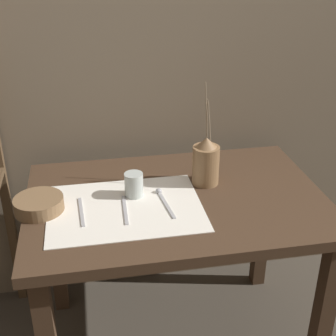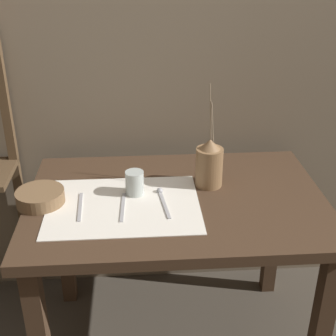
# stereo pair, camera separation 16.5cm
# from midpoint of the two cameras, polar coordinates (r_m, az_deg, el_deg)

# --- Properties ---
(stone_wall_back) EXTENTS (7.00, 0.06, 2.40)m
(stone_wall_back) POSITION_cam_midpoint_polar(r_m,az_deg,el_deg) (1.98, -4.14, 15.58)
(stone_wall_back) COLOR #7A6B56
(stone_wall_back) RESTS_ON ground_plane
(wooden_table) EXTENTS (1.08, 0.73, 0.72)m
(wooden_table) POSITION_cam_midpoint_polar(r_m,az_deg,el_deg) (1.76, -1.69, -6.52)
(wooden_table) COLOR #422D1E
(wooden_table) RESTS_ON ground_plane
(linen_cloth) EXTENTS (0.54, 0.40, 0.00)m
(linen_cloth) POSITION_cam_midpoint_polar(r_m,az_deg,el_deg) (1.65, -8.10, -4.90)
(linen_cloth) COLOR white
(linen_cloth) RESTS_ON wooden_table
(pitcher_with_flowers) EXTENTS (0.10, 0.10, 0.39)m
(pitcher_with_flowers) POSITION_cam_midpoint_polar(r_m,az_deg,el_deg) (1.76, 1.98, 0.64)
(pitcher_with_flowers) COLOR olive
(pitcher_with_flowers) RESTS_ON wooden_table
(wooden_bowl) EXTENTS (0.17, 0.17, 0.05)m
(wooden_bowl) POSITION_cam_midpoint_polar(r_m,az_deg,el_deg) (1.70, -18.19, -4.33)
(wooden_bowl) COLOR brown
(wooden_bowl) RESTS_ON wooden_table
(glass_tumbler_near) EXTENTS (0.07, 0.07, 0.09)m
(glass_tumbler_near) POSITION_cam_midpoint_polar(r_m,az_deg,el_deg) (1.70, -6.96, -2.10)
(glass_tumbler_near) COLOR #B7C1BC
(glass_tumbler_near) RESTS_ON wooden_table
(fork_outer) EXTENTS (0.02, 0.19, 0.00)m
(fork_outer) POSITION_cam_midpoint_polar(r_m,az_deg,el_deg) (1.65, -13.35, -5.29)
(fork_outer) COLOR #A8A8AD
(fork_outer) RESTS_ON wooden_table
(knife_center) EXTENTS (0.02, 0.19, 0.00)m
(knife_center) POSITION_cam_midpoint_polar(r_m,az_deg,el_deg) (1.64, -8.15, -5.14)
(knife_center) COLOR #A8A8AD
(knife_center) RESTS_ON wooden_table
(spoon_outer) EXTENTS (0.04, 0.20, 0.02)m
(spoon_outer) POSITION_cam_midpoint_polar(r_m,az_deg,el_deg) (1.70, -3.57, -3.55)
(spoon_outer) COLOR #A8A8AD
(spoon_outer) RESTS_ON wooden_table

